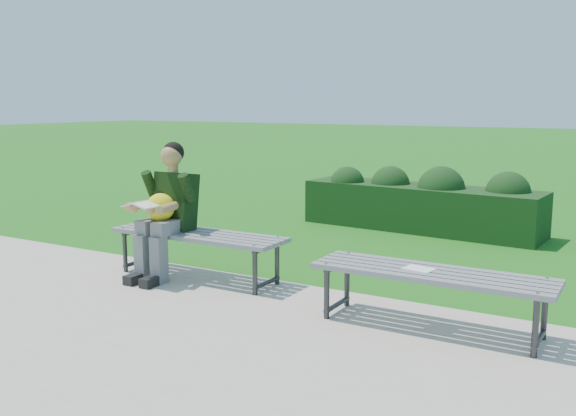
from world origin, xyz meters
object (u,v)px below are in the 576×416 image
(seated_boy, at_px, (166,206))
(paper_sheet, at_px, (419,269))
(bench_right, at_px, (431,278))
(hedge, at_px, (423,202))
(bench_left, at_px, (198,238))

(seated_boy, height_order, paper_sheet, seated_boy)
(bench_right, relative_size, seated_boy, 1.37)
(seated_boy, xyz_separation_m, paper_sheet, (2.60, -0.15, -0.24))
(hedge, xyz_separation_m, bench_right, (1.30, -3.75, 0.03))
(bench_right, bearing_deg, bench_left, 173.96)
(bench_right, height_order, paper_sheet, bench_right)
(bench_right, distance_m, paper_sheet, 0.12)
(hedge, relative_size, bench_left, 1.81)
(bench_left, xyz_separation_m, seated_boy, (-0.30, -0.10, 0.30))
(bench_left, bearing_deg, paper_sheet, -6.30)
(hedge, xyz_separation_m, bench_left, (-1.10, -3.49, 0.03))
(hedge, height_order, seated_boy, seated_boy)
(seated_boy, bearing_deg, hedge, 68.76)
(seated_boy, distance_m, paper_sheet, 2.61)
(paper_sheet, bearing_deg, hedge, 107.79)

